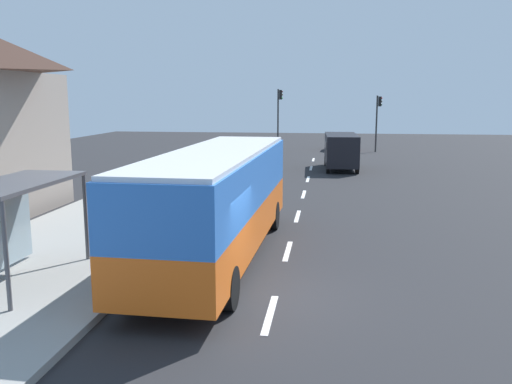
% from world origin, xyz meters
% --- Properties ---
extents(ground_plane, '(56.00, 92.00, 0.04)m').
position_xyz_m(ground_plane, '(0.00, 14.00, -0.02)').
color(ground_plane, '#262628').
extents(sidewalk_platform, '(6.20, 30.00, 0.18)m').
position_xyz_m(sidewalk_platform, '(-6.40, 2.00, 0.09)').
color(sidewalk_platform, '#999993').
rests_on(sidewalk_platform, ground).
extents(lane_stripe_seg_1, '(0.16, 2.20, 0.01)m').
position_xyz_m(lane_stripe_seg_1, '(0.25, -1.00, 0.01)').
color(lane_stripe_seg_1, silver).
rests_on(lane_stripe_seg_1, ground).
extents(lane_stripe_seg_2, '(0.16, 2.20, 0.01)m').
position_xyz_m(lane_stripe_seg_2, '(0.25, 4.00, 0.01)').
color(lane_stripe_seg_2, silver).
rests_on(lane_stripe_seg_2, ground).
extents(lane_stripe_seg_3, '(0.16, 2.20, 0.01)m').
position_xyz_m(lane_stripe_seg_3, '(0.25, 9.00, 0.01)').
color(lane_stripe_seg_3, silver).
rests_on(lane_stripe_seg_3, ground).
extents(lane_stripe_seg_4, '(0.16, 2.20, 0.01)m').
position_xyz_m(lane_stripe_seg_4, '(0.25, 14.00, 0.01)').
color(lane_stripe_seg_4, silver).
rests_on(lane_stripe_seg_4, ground).
extents(lane_stripe_seg_5, '(0.16, 2.20, 0.01)m').
position_xyz_m(lane_stripe_seg_5, '(0.25, 19.00, 0.01)').
color(lane_stripe_seg_5, silver).
rests_on(lane_stripe_seg_5, ground).
extents(lane_stripe_seg_6, '(0.16, 2.20, 0.01)m').
position_xyz_m(lane_stripe_seg_6, '(0.25, 24.00, 0.01)').
color(lane_stripe_seg_6, silver).
rests_on(lane_stripe_seg_6, ground).
extents(lane_stripe_seg_7, '(0.16, 2.20, 0.01)m').
position_xyz_m(lane_stripe_seg_7, '(0.25, 29.00, 0.01)').
color(lane_stripe_seg_7, silver).
rests_on(lane_stripe_seg_7, ground).
extents(bus, '(2.80, 11.07, 3.21)m').
position_xyz_m(bus, '(-1.71, 2.92, 1.84)').
color(bus, orange).
rests_on(bus, ground).
extents(white_van, '(2.20, 5.27, 2.30)m').
position_xyz_m(white_van, '(2.20, 23.71, 1.34)').
color(white_van, black).
rests_on(white_van, ground).
extents(sedan_near, '(2.00, 4.48, 1.52)m').
position_xyz_m(sedan_near, '(2.30, 37.22, 0.79)').
color(sedan_near, '#A51919').
rests_on(sedan_near, ground).
extents(recycling_bin_blue, '(0.52, 0.52, 0.95)m').
position_xyz_m(recycling_bin_blue, '(-4.20, 2.63, 0.66)').
color(recycling_bin_blue, blue).
rests_on(recycling_bin_blue, sidewalk_platform).
extents(recycling_bin_red, '(0.52, 0.52, 0.95)m').
position_xyz_m(recycling_bin_red, '(-4.20, 3.33, 0.66)').
color(recycling_bin_red, red).
rests_on(recycling_bin_red, sidewalk_platform).
extents(recycling_bin_yellow, '(0.52, 0.52, 0.95)m').
position_xyz_m(recycling_bin_yellow, '(-4.20, 4.03, 0.66)').
color(recycling_bin_yellow, yellow).
rests_on(recycling_bin_yellow, sidewalk_platform).
extents(recycling_bin_orange, '(0.52, 0.52, 0.95)m').
position_xyz_m(recycling_bin_orange, '(-4.20, 4.73, 0.66)').
color(recycling_bin_orange, orange).
rests_on(recycling_bin_orange, sidewalk_platform).
extents(traffic_light_near_side, '(0.49, 0.28, 4.83)m').
position_xyz_m(traffic_light_near_side, '(5.50, 35.82, 3.22)').
color(traffic_light_near_side, '#2D2D2D').
rests_on(traffic_light_near_side, ground).
extents(traffic_light_far_side, '(0.49, 0.28, 5.40)m').
position_xyz_m(traffic_light_far_side, '(-3.10, 36.62, 3.56)').
color(traffic_light_far_side, '#2D2D2D').
rests_on(traffic_light_far_side, ground).
extents(bus_shelter, '(1.80, 4.00, 2.50)m').
position_xyz_m(bus_shelter, '(-6.41, -0.06, 2.10)').
color(bus_shelter, '#4C4C51').
rests_on(bus_shelter, sidewalk_platform).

